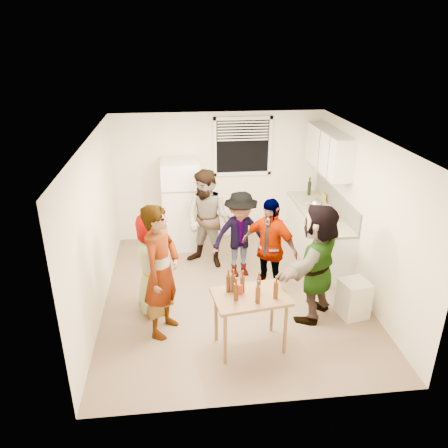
{
  "coord_description": "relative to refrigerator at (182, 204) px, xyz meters",
  "views": [
    {
      "loc": [
        -0.8,
        -5.86,
        3.8
      ],
      "look_at": [
        -0.13,
        0.19,
        1.15
      ],
      "focal_mm": 35.0,
      "sensor_mm": 36.0,
      "label": 1
    }
  ],
  "objects": [
    {
      "name": "countertop",
      "position": [
        2.45,
        -0.73,
        0.03
      ],
      "size": [
        0.64,
        2.22,
        0.04
      ],
      "primitive_type": "cube",
      "color": "#BEB395",
      "rests_on": "counter_lower"
    },
    {
      "name": "blue_cup",
      "position": [
        2.33,
        -1.48,
        0.05
      ],
      "size": [
        0.09,
        0.09,
        0.12
      ],
      "primitive_type": "cylinder",
      "color": "blue",
      "rests_on": "countertop"
    },
    {
      "name": "refrigerator",
      "position": [
        0.0,
        0.0,
        0.0
      ],
      "size": [
        0.7,
        0.7,
        1.7
      ],
      "primitive_type": "cube",
      "color": "white",
      "rests_on": "ground"
    },
    {
      "name": "serving_table",
      "position": [
        0.8,
        -3.14,
        -0.85
      ],
      "size": [
        1.01,
        0.75,
        0.79
      ],
      "primitive_type": null,
      "rotation": [
        0.0,
        0.0,
        0.14
      ],
      "color": "brown",
      "rests_on": "ground"
    },
    {
      "name": "paper_towel",
      "position": [
        2.43,
        -1.17,
        0.05
      ],
      "size": [
        0.12,
        0.12,
        0.26
      ],
      "primitive_type": "cylinder",
      "color": "white",
      "rests_on": "countertop"
    },
    {
      "name": "beer_bottle_counter",
      "position": [
        2.35,
        -1.36,
        0.05
      ],
      "size": [
        0.07,
        0.07,
        0.25
      ],
      "primitive_type": "cylinder",
      "color": "#47230C",
      "rests_on": "countertop"
    },
    {
      "name": "guest_grey",
      "position": [
        -0.46,
        -2.15,
        -0.85
      ],
      "size": [
        1.57,
        0.79,
        0.5
      ],
      "primitive_type": "imported",
      "rotation": [
        0.0,
        0.0,
        1.56
      ],
      "color": "gray",
      "rests_on": "ground"
    },
    {
      "name": "guest_stripe",
      "position": [
        -0.32,
        -2.67,
        -0.85
      ],
      "size": [
        1.98,
        1.43,
        0.45
      ],
      "primitive_type": "imported",
      "rotation": [
        0.0,
        0.0,
        1.12
      ],
      "color": "#141933",
      "rests_on": "ground"
    },
    {
      "name": "guest_back_right",
      "position": [
        0.94,
        -1.26,
        -0.85
      ],
      "size": [
        1.18,
        1.63,
        0.56
      ],
      "primitive_type": "imported",
      "rotation": [
        0.0,
        0.0,
        0.15
      ],
      "color": "#39383D",
      "rests_on": "ground"
    },
    {
      "name": "room",
      "position": [
        0.75,
        -1.88,
        -0.85
      ],
      "size": [
        4.0,
        4.5,
        2.5
      ],
      "primitive_type": null,
      "color": "white",
      "rests_on": "ground"
    },
    {
      "name": "beer_bottle_table",
      "position": [
        0.91,
        -3.07,
        -0.06
      ],
      "size": [
        0.05,
        0.05,
        0.2
      ],
      "primitive_type": "cylinder",
      "color": "#47230C",
      "rests_on": "serving_table"
    },
    {
      "name": "red_cup",
      "position": [
        0.66,
        -3.07,
        -0.06
      ],
      "size": [
        0.1,
        0.1,
        0.13
      ],
      "primitive_type": "cylinder",
      "color": "#A22313",
      "rests_on": "serving_table"
    },
    {
      "name": "backsplash",
      "position": [
        2.74,
        -0.73,
        0.23
      ],
      "size": [
        0.03,
        2.2,
        0.36
      ],
      "primitive_type": "cube",
      "color": "#A39E95",
      "rests_on": "countertop"
    },
    {
      "name": "guest_black",
      "position": [
        1.29,
        -1.9,
        -0.85
      ],
      "size": [
        1.77,
        1.84,
        0.39
      ],
      "primitive_type": "imported",
      "rotation": [
        0.0,
        0.0,
        -0.71
      ],
      "color": "black",
      "rests_on": "ground"
    },
    {
      "name": "guest_orange",
      "position": [
        1.84,
        -2.54,
        -0.85
      ],
      "size": [
        2.37,
        2.36,
        0.51
      ],
      "primitive_type": "imported",
      "rotation": [
        0.0,
        0.0,
        4.01
      ],
      "color": "#C56347",
      "rests_on": "ground"
    },
    {
      "name": "counter_lower",
      "position": [
        2.45,
        -0.73,
        -0.42
      ],
      "size": [
        0.6,
        2.2,
        0.86
      ],
      "primitive_type": "cube",
      "color": "white",
      "rests_on": "ground"
    },
    {
      "name": "trash_bin",
      "position": [
        2.41,
        -2.61,
        -0.6
      ],
      "size": [
        0.44,
        0.44,
        0.56
      ],
      "primitive_type": "cube",
      "rotation": [
        0.0,
        0.0,
        0.19
      ],
      "color": "silver",
      "rests_on": "ground"
    },
    {
      "name": "picture_frame",
      "position": [
        2.67,
        -0.28,
        0.13
      ],
      "size": [
        0.02,
        0.19,
        0.16
      ],
      "primitive_type": "cube",
      "color": "gold",
      "rests_on": "countertop"
    },
    {
      "name": "kettle",
      "position": [
        2.4,
        -0.64,
        0.05
      ],
      "size": [
        0.32,
        0.29,
        0.22
      ],
      "primitive_type": null,
      "rotation": [
        0.0,
        0.0,
        -0.26
      ],
      "color": "silver",
      "rests_on": "countertop"
    },
    {
      "name": "window",
      "position": [
        1.2,
        0.33,
        1.0
      ],
      "size": [
        1.12,
        0.1,
        1.06
      ],
      "primitive_type": null,
      "color": "white",
      "rests_on": "room"
    },
    {
      "name": "guest_back_left",
      "position": [
        0.43,
        -0.84,
        -0.85
      ],
      "size": [
        1.64,
        1.93,
        0.66
      ],
      "primitive_type": "imported",
      "rotation": [
        0.0,
        0.0,
        -0.56
      ],
      "color": "#523525",
      "rests_on": "ground"
    },
    {
      "name": "upper_cabinets",
      "position": [
        2.58,
        -0.53,
        1.1
      ],
      "size": [
        0.34,
        1.6,
        0.7
      ],
      "primitive_type": "cube",
      "color": "white",
      "rests_on": "room"
    },
    {
      "name": "wine_bottle",
      "position": [
        2.5,
        0.12,
        0.05
      ],
      "size": [
        0.07,
        0.07,
        0.27
      ],
      "primitive_type": "cylinder",
      "color": "black",
      "rests_on": "countertop"
    }
  ]
}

